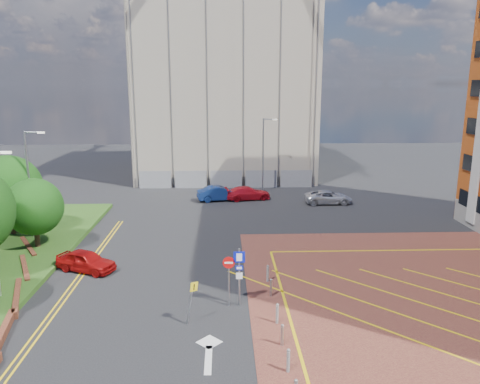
{
  "coord_description": "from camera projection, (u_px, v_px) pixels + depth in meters",
  "views": [
    {
      "loc": [
        -0.28,
        -21.94,
        11.55
      ],
      "look_at": [
        0.66,
        4.28,
        5.46
      ],
      "focal_mm": 35.0,
      "sensor_mm": 36.0,
      "label": 1
    }
  ],
  "objects": [
    {
      "name": "lamp_left_far",
      "position": [
        30.0,
        181.0,
        34.1
      ],
      "size": [
        1.53,
        0.16,
        8.0
      ],
      "color": "#9EA0A8",
      "rests_on": "grass_bed"
    },
    {
      "name": "construction_fence",
      "position": [
        235.0,
        179.0,
        52.99
      ],
      "size": [
        21.6,
        0.06,
        2.0
      ],
      "primitive_type": "cube",
      "color": "gray",
      "rests_on": "ground"
    },
    {
      "name": "retaining_wall",
      "position": [
        13.0,
        297.0,
        25.47
      ],
      "size": [
        6.06,
        20.33,
        0.4
      ],
      "color": "brown",
      "rests_on": "ground"
    },
    {
      "name": "car_red_left",
      "position": [
        86.0,
        261.0,
        29.44
      ],
      "size": [
        4.21,
        3.02,
        1.33
      ],
      "primitive_type": "imported",
      "rotation": [
        0.0,
        0.0,
        1.15
      ],
      "color": "#A90E0E",
      "rests_on": "ground"
    },
    {
      "name": "construction_building",
      "position": [
        225.0,
        88.0,
        60.43
      ],
      "size": [
        21.2,
        19.2,
        22.0
      ],
      "primitive_type": "cube",
      "color": "gray",
      "rests_on": "ground"
    },
    {
      "name": "tree_d",
      "position": [
        8.0,
        188.0,
        35.18
      ],
      "size": [
        5.0,
        5.0,
        6.08
      ],
      "color": "#3D2B1C",
      "rests_on": "grass_bed"
    },
    {
      "name": "warning_sign",
      "position": [
        191.0,
        298.0,
        22.67
      ],
      "size": [
        0.63,
        0.39,
        2.25
      ],
      "color": "#9EA0A8",
      "rests_on": "ground"
    },
    {
      "name": "bollard_row",
      "position": [
        279.0,
        321.0,
        22.33
      ],
      "size": [
        0.14,
        11.14,
        0.9
      ],
      "color": "#9EA0A8",
      "rests_on": "forecourt"
    },
    {
      "name": "car_silver_back",
      "position": [
        328.0,
        197.0,
        46.07
      ],
      "size": [
        4.65,
        2.14,
        1.29
      ],
      "primitive_type": "imported",
      "rotation": [
        0.0,
        0.0,
        1.57
      ],
      "color": "silver",
      "rests_on": "ground"
    },
    {
      "name": "car_red_back",
      "position": [
        248.0,
        193.0,
        47.65
      ],
      "size": [
        4.94,
        2.77,
        1.35
      ],
      "primitive_type": "imported",
      "rotation": [
        0.0,
        0.0,
        1.77
      ],
      "color": "red",
      "rests_on": "ground"
    },
    {
      "name": "tree_c",
      "position": [
        34.0,
        207.0,
        32.52
      ],
      "size": [
        4.0,
        4.0,
        4.9
      ],
      "color": "#3D2B1C",
      "rests_on": "grass_bed"
    },
    {
      "name": "lamp_back",
      "position": [
        264.0,
        152.0,
        50.39
      ],
      "size": [
        1.53,
        0.16,
        8.0
      ],
      "color": "#9EA0A8",
      "rests_on": "ground"
    },
    {
      "name": "ground",
      "position": [
        230.0,
        314.0,
        23.98
      ],
      "size": [
        140.0,
        140.0,
        0.0
      ],
      "primitive_type": "plane",
      "color": "black",
      "rests_on": "ground"
    },
    {
      "name": "sign_cluster",
      "position": [
        235.0,
        271.0,
        24.5
      ],
      "size": [
        1.17,
        0.12,
        3.2
      ],
      "color": "#9EA0A8",
      "rests_on": "ground"
    },
    {
      "name": "car_blue_back",
      "position": [
        220.0,
        193.0,
        47.23
      ],
      "size": [
        4.73,
        2.44,
        1.49
      ],
      "primitive_type": "imported",
      "rotation": [
        0.0,
        0.0,
        1.77
      ],
      "color": "navy",
      "rests_on": "ground"
    }
  ]
}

